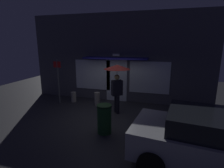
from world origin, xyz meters
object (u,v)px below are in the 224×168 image
(street_sign_post, at_px, (58,79))
(person_with_umbrella, at_px, (117,76))
(sidewalk_bollard, at_px, (97,99))
(sidewalk_bollard_2, at_px, (74,97))
(trash_bin, at_px, (104,119))
(parked_car, at_px, (215,142))

(street_sign_post, bearing_deg, person_with_umbrella, -8.36)
(sidewalk_bollard, distance_m, sidewalk_bollard_2, 1.42)
(person_with_umbrella, height_order, trash_bin, person_with_umbrella)
(parked_car, height_order, trash_bin, parked_car)
(sidewalk_bollard_2, bearing_deg, street_sign_post, -149.09)
(parked_car, xyz_separation_m, sidewalk_bollard_2, (-5.71, 3.67, -0.47))
(sidewalk_bollard, distance_m, trash_bin, 2.77)
(sidewalk_bollard_2, height_order, trash_bin, trash_bin)
(parked_car, xyz_separation_m, street_sign_post, (-6.32, 3.30, 0.54))
(person_with_umbrella, height_order, street_sign_post, street_sign_post)
(parked_car, bearing_deg, street_sign_post, 159.72)
(parked_car, bearing_deg, person_with_umbrella, 145.24)
(person_with_umbrella, xyz_separation_m, parked_car, (3.14, -2.83, -0.94))
(sidewalk_bollard, xyz_separation_m, trash_bin, (1.21, -2.49, 0.17))
(parked_car, bearing_deg, sidewalk_bollard_2, 154.58)
(parked_car, height_order, street_sign_post, street_sign_post)
(street_sign_post, distance_m, trash_bin, 4.04)
(sidewalk_bollard_2, bearing_deg, trash_bin, -45.86)
(sidewalk_bollard_2, bearing_deg, person_with_umbrella, -17.99)
(parked_car, height_order, sidewalk_bollard_2, parked_car)
(street_sign_post, bearing_deg, trash_bin, -35.78)
(street_sign_post, height_order, sidewalk_bollard, street_sign_post)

